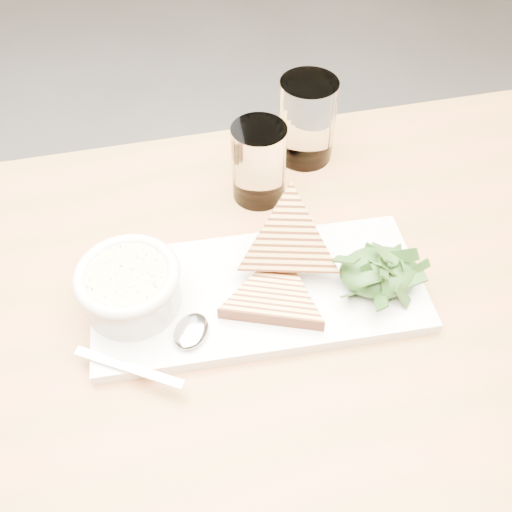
{
  "coord_description": "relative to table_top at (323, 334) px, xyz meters",
  "views": [
    {
      "loc": [
        -0.02,
        -0.58,
        1.32
      ],
      "look_at": [
        0.04,
        -0.16,
        0.82
      ],
      "focal_mm": 40.0,
      "sensor_mm": 36.0,
      "label": 1
    }
  ],
  "objects": [
    {
      "name": "sandwich_lean",
      "position": [
        -0.03,
        0.08,
        0.08
      ],
      "size": [
        0.16,
        0.17,
        0.15
      ],
      "primitive_type": null,
      "rotation": [
        0.9,
        0.0,
        -0.18
      ],
      "color": "tan",
      "rests_on": "sandwich_flat"
    },
    {
      "name": "table_leg_br",
      "position": [
        0.52,
        0.33,
        -0.39
      ],
      "size": [
        0.06,
        0.06,
        0.73
      ],
      "primitive_type": "cylinder",
      "color": "#A16035",
      "rests_on": "ground"
    },
    {
      "name": "spoon_handle",
      "position": [
        -0.22,
        -0.04,
        0.04
      ],
      "size": [
        0.11,
        0.07,
        0.0
      ],
      "primitive_type": "cube",
      "rotation": [
        0.0,
        0.0,
        -0.48
      ],
      "color": "silver",
      "rests_on": "platter"
    },
    {
      "name": "platter",
      "position": [
        -0.07,
        0.05,
        0.03
      ],
      "size": [
        0.39,
        0.19,
        0.02
      ],
      "primitive_type": "cube",
      "rotation": [
        0.0,
        0.0,
        0.03
      ],
      "color": "silver",
      "rests_on": "table_top"
    },
    {
      "name": "spoon_bowl",
      "position": [
        -0.15,
        -0.0,
        0.04
      ],
      "size": [
        0.06,
        0.06,
        0.01
      ],
      "primitive_type": "ellipsoid",
      "rotation": [
        0.0,
        0.0,
        -0.48
      ],
      "color": "silver",
      "rests_on": "platter"
    },
    {
      "name": "glass_far",
      "position": [
        0.04,
        0.3,
        0.08
      ],
      "size": [
        0.08,
        0.08,
        0.12
      ],
      "primitive_type": "cylinder",
      "color": "white",
      "rests_on": "table_top"
    },
    {
      "name": "floor",
      "position": [
        -0.11,
        0.23,
        -0.75
      ],
      "size": [
        6.0,
        6.0,
        0.0
      ],
      "primitive_type": "plane",
      "color": "#5D5853",
      "rests_on": "ground"
    },
    {
      "name": "arugula_pile",
      "position": [
        0.07,
        0.04,
        0.06
      ],
      "size": [
        0.11,
        0.1,
        0.05
      ],
      "primitive_type": null,
      "color": "#2D4F1C",
      "rests_on": "platter"
    },
    {
      "name": "salad_base",
      "position": [
        0.07,
        0.04,
        0.05
      ],
      "size": [
        0.09,
        0.07,
        0.04
      ],
      "primitive_type": "ellipsoid",
      "color": "black",
      "rests_on": "platter"
    },
    {
      "name": "table_top",
      "position": [
        0.0,
        0.0,
        0.0
      ],
      "size": [
        1.2,
        0.86,
        0.04
      ],
      "primitive_type": "cube",
      "rotation": [
        0.0,
        0.0,
        0.09
      ],
      "color": "#A16035",
      "rests_on": "ground"
    },
    {
      "name": "bowl_rim",
      "position": [
        -0.21,
        0.05,
        0.09
      ],
      "size": [
        0.12,
        0.12,
        0.01
      ],
      "primitive_type": "torus",
      "color": "silver",
      "rests_on": "soup_bowl"
    },
    {
      "name": "soup_bowl",
      "position": [
        -0.21,
        0.05,
        0.06
      ],
      "size": [
        0.11,
        0.11,
        0.04
      ],
      "primitive_type": "cylinder",
      "color": "silver",
      "rests_on": "platter"
    },
    {
      "name": "table_leg_bl",
      "position": [
        -0.52,
        0.33,
        -0.39
      ],
      "size": [
        0.06,
        0.06,
        0.73
      ],
      "primitive_type": "cylinder",
      "color": "#A16035",
      "rests_on": "ground"
    },
    {
      "name": "glass_near",
      "position": [
        -0.04,
        0.23,
        0.08
      ],
      "size": [
        0.07,
        0.07,
        0.11
      ],
      "primitive_type": "cylinder",
      "color": "white",
      "rests_on": "table_top"
    },
    {
      "name": "sandwich_flat",
      "position": [
        -0.05,
        0.03,
        0.04
      ],
      "size": [
        0.17,
        0.17,
        0.02
      ],
      "primitive_type": null,
      "rotation": [
        0.0,
        0.0,
        -0.29
      ],
      "color": "tan",
      "rests_on": "platter"
    },
    {
      "name": "soup",
      "position": [
        -0.21,
        0.05,
        0.08
      ],
      "size": [
        0.09,
        0.09,
        0.01
      ],
      "primitive_type": "cylinder",
      "color": "beige",
      "rests_on": "soup_bowl"
    }
  ]
}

